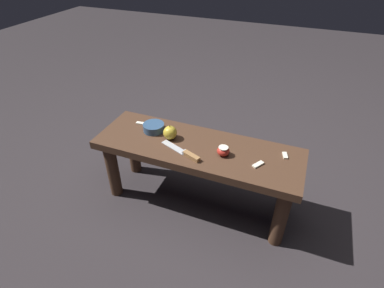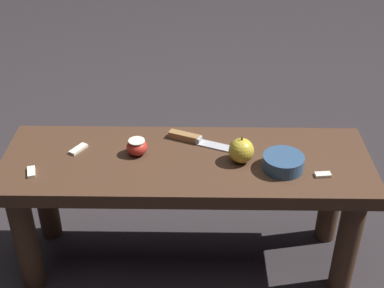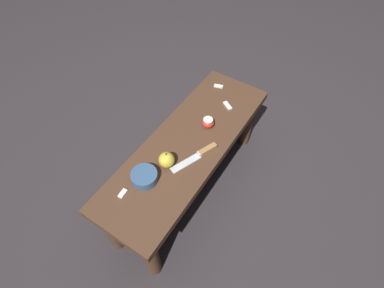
{
  "view_description": "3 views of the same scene",
  "coord_description": "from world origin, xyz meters",
  "views": [
    {
      "loc": [
        -0.41,
        1.1,
        1.24
      ],
      "look_at": [
        0.01,
        0.03,
        0.41
      ],
      "focal_mm": 28.0,
      "sensor_mm": 36.0,
      "label": 1
    },
    {
      "loc": [
        0.03,
        -1.21,
        1.22
      ],
      "look_at": [
        0.01,
        0.03,
        0.41
      ],
      "focal_mm": 50.0,
      "sensor_mm": 36.0,
      "label": 2
    },
    {
      "loc": [
        0.7,
        0.48,
        1.44
      ],
      "look_at": [
        0.01,
        0.03,
        0.41
      ],
      "focal_mm": 28.0,
      "sensor_mm": 36.0,
      "label": 3
    }
  ],
  "objects": [
    {
      "name": "apple_whole",
      "position": [
        0.15,
        -0.01,
        0.41
      ],
      "size": [
        0.07,
        0.07,
        0.08
      ],
      "color": "gold",
      "rests_on": "wooden_bench"
    },
    {
      "name": "bowl",
      "position": [
        0.26,
        -0.04,
        0.4
      ],
      "size": [
        0.11,
        0.11,
        0.04
      ],
      "color": "#335175",
      "rests_on": "wooden_bench"
    },
    {
      "name": "apple_slice_near_bowl",
      "position": [
        -0.31,
        0.04,
        0.38
      ],
      "size": [
        0.05,
        0.06,
        0.01
      ],
      "color": "white",
      "rests_on": "wooden_bench"
    },
    {
      "name": "wooden_bench",
      "position": [
        0.0,
        0.0,
        0.3
      ],
      "size": [
        1.02,
        0.34,
        0.38
      ],
      "color": "#472D1E",
      "rests_on": "ground_plane"
    },
    {
      "name": "apple_slice_center",
      "position": [
        0.36,
        -0.07,
        0.38
      ],
      "size": [
        0.04,
        0.02,
        0.01
      ],
      "color": "white",
      "rests_on": "wooden_bench"
    },
    {
      "name": "apple_cut",
      "position": [
        -0.14,
        0.02,
        0.4
      ],
      "size": [
        0.06,
        0.06,
        0.04
      ],
      "color": "red",
      "rests_on": "wooden_bench"
    },
    {
      "name": "ground_plane",
      "position": [
        0.0,
        0.0,
        0.0
      ],
      "size": [
        8.0,
        8.0,
        0.0
      ],
      "primitive_type": "plane",
      "color": "#2D282B"
    },
    {
      "name": "knife",
      "position": [
        0.02,
        0.09,
        0.39
      ],
      "size": [
        0.23,
        0.11,
        0.02
      ],
      "rotation": [
        0.0,
        0.0,
        -0.38
      ],
      "color": "#B7BABF",
      "rests_on": "wooden_bench"
    },
    {
      "name": "apple_slice_near_knife",
      "position": [
        -0.41,
        -0.07,
        0.38
      ],
      "size": [
        0.03,
        0.05,
        0.01
      ],
      "color": "white",
      "rests_on": "wooden_bench"
    }
  ]
}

